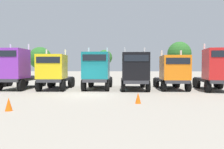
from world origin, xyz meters
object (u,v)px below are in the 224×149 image
(semi_truck_teal, at_px, (97,70))
(semi_truck_red, at_px, (217,69))
(semi_truck_orange, at_px, (173,72))
(traffic_cone_near, at_px, (138,98))
(semi_truck_purple, at_px, (16,69))
(semi_truck_yellow, at_px, (54,72))
(semi_truck_black, at_px, (135,72))
(traffic_cone_mid, at_px, (9,104))

(semi_truck_teal, xyz_separation_m, semi_truck_red, (11.13, -0.60, 0.11))
(semi_truck_orange, bearing_deg, traffic_cone_near, -27.33)
(semi_truck_orange, xyz_separation_m, traffic_cone_near, (-3.72, -7.73, -1.39))
(semi_truck_purple, distance_m, traffic_cone_near, 13.60)
(semi_truck_purple, distance_m, semi_truck_red, 19.06)
(semi_truck_teal, bearing_deg, semi_truck_orange, 90.49)
(semi_truck_teal, distance_m, semi_truck_orange, 7.33)
(semi_truck_orange, height_order, semi_truck_red, semi_truck_red)
(traffic_cone_near, bearing_deg, semi_truck_yellow, 137.92)
(semi_truck_purple, xyz_separation_m, semi_truck_black, (11.59, 0.19, -0.26))
(semi_truck_purple, bearing_deg, semi_truck_yellow, 88.85)
(semi_truck_red, distance_m, traffic_cone_near, 10.36)
(semi_truck_black, bearing_deg, semi_truck_yellow, -90.36)
(semi_truck_purple, distance_m, semi_truck_black, 11.59)
(semi_truck_purple, height_order, semi_truck_red, semi_truck_purple)
(semi_truck_yellow, bearing_deg, traffic_cone_near, 43.90)
(semi_truck_purple, distance_m, semi_truck_yellow, 3.82)
(semi_truck_purple, distance_m, semi_truck_teal, 7.95)
(traffic_cone_near, xyz_separation_m, traffic_cone_mid, (-6.62, -2.63, 0.00))
(semi_truck_yellow, relative_size, traffic_cone_near, 8.90)
(semi_truck_black, bearing_deg, traffic_cone_mid, -36.13)
(semi_truck_yellow, relative_size, semi_truck_red, 0.97)
(semi_truck_teal, height_order, semi_truck_orange, semi_truck_teal)
(semi_truck_orange, height_order, traffic_cone_near, semi_truck_orange)
(semi_truck_red, relative_size, traffic_cone_near, 9.14)
(semi_truck_yellow, bearing_deg, semi_truck_red, 85.81)
(semi_truck_black, distance_m, traffic_cone_mid, 11.96)
(traffic_cone_near, bearing_deg, traffic_cone_mid, -158.32)
(traffic_cone_near, bearing_deg, semi_truck_purple, 148.76)
(semi_truck_purple, relative_size, semi_truck_teal, 1.02)
(semi_truck_teal, bearing_deg, semi_truck_red, 85.83)
(semi_truck_yellow, bearing_deg, traffic_cone_mid, 2.50)
(traffic_cone_mid, bearing_deg, semi_truck_black, 55.79)
(semi_truck_teal, xyz_separation_m, semi_truck_black, (3.66, -0.34, -0.09))
(semi_truck_teal, relative_size, semi_truck_red, 1.03)
(semi_truck_teal, bearing_deg, traffic_cone_mid, -17.61)
(semi_truck_teal, distance_m, semi_truck_black, 3.68)
(semi_truck_teal, relative_size, semi_truck_orange, 1.06)
(semi_truck_red, bearing_deg, traffic_cone_near, -42.22)
(semi_truck_teal, distance_m, traffic_cone_mid, 10.71)
(semi_truck_orange, height_order, traffic_cone_mid, semi_truck_orange)
(semi_truck_purple, bearing_deg, traffic_cone_mid, 26.27)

